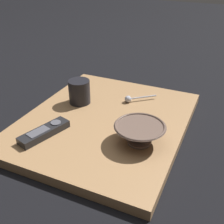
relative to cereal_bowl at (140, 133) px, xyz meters
name	(u,v)px	position (x,y,z in m)	size (l,w,h in m)	color
ground_plane	(105,126)	(0.16, -0.09, -0.07)	(6.00, 6.00, 0.00)	black
table	(105,122)	(0.16, -0.09, -0.05)	(0.55, 0.67, 0.03)	#936D47
cereal_bowl	(140,133)	(0.00, 0.00, 0.00)	(0.16, 0.16, 0.06)	brown
coffee_mug	(79,92)	(0.30, -0.16, 0.01)	(0.08, 0.08, 0.09)	black
teaspoon	(131,99)	(0.12, -0.24, -0.02)	(0.11, 0.09, 0.03)	#A3A5B2
tv_remote_near	(44,132)	(0.29, 0.09, -0.02)	(0.10, 0.18, 0.03)	black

